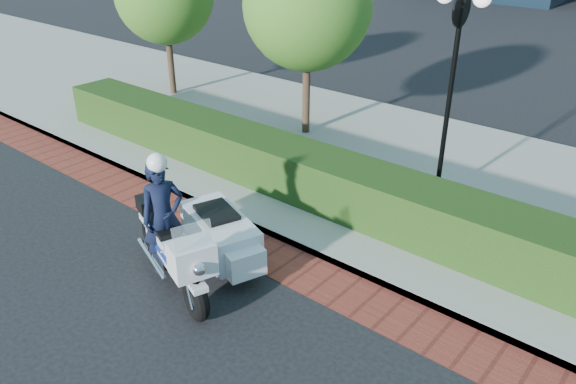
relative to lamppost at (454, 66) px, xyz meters
The scene contains 7 objects.
ground 6.07m from the lamppost, 100.89° to the right, with size 120.00×120.00×0.00m, color black.
brick_strip 4.84m from the lamppost, 105.12° to the right, with size 60.00×1.00×0.01m, color maroon.
sidewalk 3.16m from the lamppost, 141.34° to the left, with size 60.00×8.00×0.15m, color gray.
hedge_main 2.98m from the lamppost, 122.01° to the right, with size 18.00×1.20×1.00m, color black.
lamppost is the anchor object (origin of this frame).
tree_b 4.71m from the lamppost, 163.89° to the left, with size 3.20×3.20×4.89m.
police_motorcycle 5.75m from the lamppost, 112.79° to the right, with size 2.71×2.45×2.27m.
Camera 1 is at (5.28, -4.79, 5.66)m, focal length 35.00 mm.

